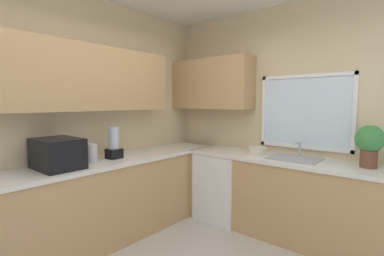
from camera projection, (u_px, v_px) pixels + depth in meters
room_shell at (164, 67)px, 2.81m from camera, size 3.57×3.95×2.80m
counter_run_left at (89, 205)px, 2.95m from camera, size 0.65×3.56×0.91m
counter_run_back at (297, 199)px, 3.12m from camera, size 2.66×0.65×0.91m
dishwasher at (224, 185)px, 3.72m from camera, size 0.60×0.60×0.86m
microwave at (57, 153)px, 2.66m from camera, size 0.48×0.36×0.29m
kettle at (91, 153)px, 2.91m from camera, size 0.12×0.12×0.20m
sink_assembly at (295, 158)px, 3.12m from camera, size 0.54×0.40×0.19m
potted_plant at (370, 142)px, 2.68m from camera, size 0.26×0.26×0.41m
bowl at (257, 151)px, 3.40m from camera, size 0.23×0.23×0.09m
blender_appliance at (114, 144)px, 3.14m from camera, size 0.15×0.15×0.36m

